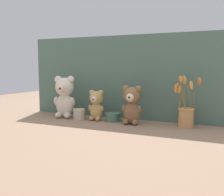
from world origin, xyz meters
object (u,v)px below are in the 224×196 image
Objects in this scene: teddy_bear_large at (65,96)px; decorative_tin_short at (79,114)px; decorative_tin_tall at (114,117)px; teddy_bear_medium at (132,104)px; flower_vase at (186,112)px; teddy_bear_small at (96,104)px.

teddy_bear_large is 3.68× the size of decorative_tin_short.
decorative_tin_tall is at bearing 11.09° from decorative_tin_short.
teddy_bear_large is 0.51m from teddy_bear_medium.
flower_vase is at bearing 2.04° from decorative_tin_tall.
flower_vase is at bearing 2.59° from teddy_bear_large.
decorative_tin_short is at bearing -168.91° from decorative_tin_tall.
teddy_bear_large reaches higher than teddy_bear_medium.
flower_vase is 3.87× the size of decorative_tin_short.
teddy_bear_small is at bearing 1.70° from teddy_bear_large.
teddy_bear_large reaches higher than decorative_tin_short.
decorative_tin_tall is (-0.46, -0.02, -0.06)m from flower_vase.
teddy_bear_large is 0.95× the size of flower_vase.
teddy_bear_large is 0.25m from teddy_bear_small.
teddy_bear_large is at bearing 169.24° from decorative_tin_short.
flower_vase is 0.70m from decorative_tin_short.
teddy_bear_large is at bearing -177.41° from flower_vase.
decorative_tin_short is (-0.38, -0.01, -0.09)m from teddy_bear_medium.
flower_vase is (0.58, 0.03, -0.02)m from teddy_bear_small.
teddy_bear_large is 0.39m from decorative_tin_tall.
teddy_bear_medium is (0.51, -0.01, -0.03)m from teddy_bear_large.
flower_vase reaches higher than teddy_bear_small.
teddy_bear_small reaches higher than decorative_tin_short.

